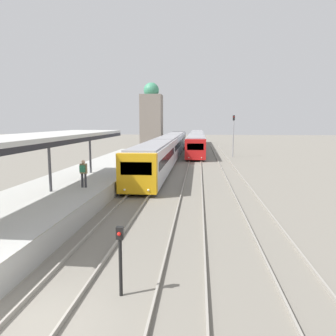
% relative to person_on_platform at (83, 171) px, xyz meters
% --- Properties ---
extents(ground_plane, '(240.00, 240.00, 0.00)m').
position_rel_person_on_platform_xyz_m(ground_plane, '(2.86, -11.77, -2.02)').
color(ground_plane, slate).
extents(track_platform_line, '(1.51, 120.00, 0.15)m').
position_rel_person_on_platform_xyz_m(track_platform_line, '(2.86, -11.77, -1.95)').
color(track_platform_line, gray).
rests_on(track_platform_line, ground_plane).
extents(track_middle_line, '(1.50, 120.00, 0.15)m').
position_rel_person_on_platform_xyz_m(track_middle_line, '(6.44, -11.77, -1.95)').
color(track_middle_line, gray).
rests_on(track_middle_line, ground_plane).
extents(platform_canopy, '(4.00, 17.36, 3.27)m').
position_rel_person_on_platform_xyz_m(platform_canopy, '(-1.44, -1.26, 2.15)').
color(platform_canopy, beige).
rests_on(platform_canopy, station_platform).
extents(person_on_platform, '(0.40, 0.40, 1.66)m').
position_rel_person_on_platform_xyz_m(person_on_platform, '(0.00, 0.00, 0.00)').
color(person_on_platform, '#2D2D33').
rests_on(person_on_platform, station_platform).
extents(train_near, '(2.66, 44.82, 3.06)m').
position_rel_person_on_platform_xyz_m(train_near, '(2.86, 24.22, -0.33)').
color(train_near, gold).
rests_on(train_near, ground_plane).
extents(train_far, '(2.65, 40.52, 2.96)m').
position_rel_person_on_platform_xyz_m(train_far, '(6.44, 41.84, -0.38)').
color(train_far, red).
rests_on(train_far, ground_plane).
extents(signal_post_near, '(0.20, 0.22, 2.06)m').
position_rel_person_on_platform_xyz_m(signal_post_near, '(4.71, -10.16, -0.76)').
color(signal_post_near, black).
rests_on(signal_post_near, ground_plane).
extents(signal_mast_far, '(0.28, 0.29, 5.87)m').
position_rel_person_on_platform_xyz_m(signal_mast_far, '(11.71, 28.31, 1.60)').
color(signal_mast_far, gray).
rests_on(signal_mast_far, ground_plane).
extents(distant_domed_building, '(4.00, 4.00, 12.30)m').
position_rel_person_on_platform_xyz_m(distant_domed_building, '(-2.23, 43.79, 3.77)').
color(distant_domed_building, slate).
rests_on(distant_domed_building, ground_plane).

